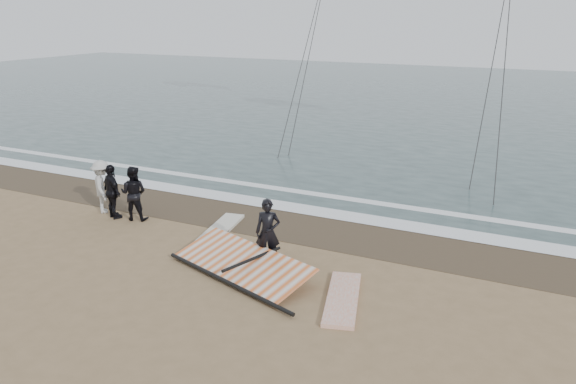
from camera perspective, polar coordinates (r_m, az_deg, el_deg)
name	(u,v)px	position (r m, az deg, el deg)	size (l,w,h in m)	color
ground	(220,285)	(14.16, -6.93, -9.35)	(120.00, 120.00, 0.00)	#8C704C
sea	(455,100)	(44.54, 16.60, 8.92)	(120.00, 54.00, 0.02)	#233838
wet_sand	(296,225)	(17.76, 0.84, -3.36)	(120.00, 2.80, 0.01)	#4C3D2B
foam_near	(314,211)	(18.95, 2.61, -1.91)	(120.00, 0.90, 0.01)	white
foam_far	(332,196)	(20.44, 4.48, -0.44)	(120.00, 0.45, 0.01)	white
man_main	(268,232)	(14.83, -2.06, -4.09)	(0.66, 0.43, 1.80)	black
board_white	(343,298)	(13.41, 5.56, -10.71)	(0.72, 2.56, 0.10)	silver
board_cream	(221,228)	(17.49, -6.81, -3.68)	(0.65, 2.42, 0.10)	beige
trio_cluster	(115,190)	(19.11, -17.18, 0.20)	(2.55, 1.35, 1.80)	black
sail_rig	(243,263)	(14.75, -4.62, -7.24)	(4.36, 2.89, 0.51)	black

